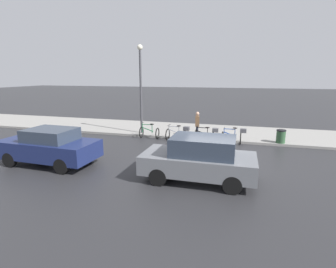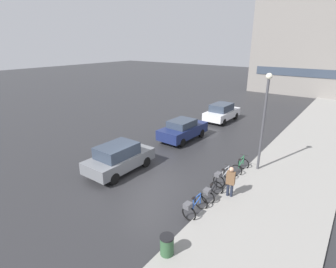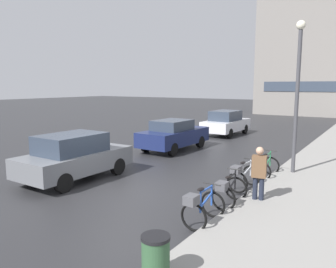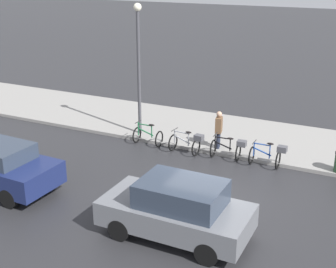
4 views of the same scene
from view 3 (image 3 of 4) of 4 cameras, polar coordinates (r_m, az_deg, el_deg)
ground_plane at (r=10.83m, az=-8.58°, el=-9.94°), size 140.00×140.00×0.00m
bicycle_nearest at (r=8.14m, az=5.76°, el=-12.49°), size 0.71×1.33×0.98m
bicycle_second at (r=9.47m, az=10.42°, el=-9.67°), size 0.76×1.35×0.97m
bicycle_third at (r=11.02m, az=12.90°, el=-7.07°), size 0.79×1.41×0.96m
bicycle_farthest at (r=12.75m, az=16.76°, el=-5.57°), size 0.69×1.13×0.97m
car_grey at (r=12.38m, az=-16.00°, el=-3.76°), size 1.99×4.16×1.68m
car_navy at (r=17.36m, az=0.97°, el=-0.12°), size 2.03×4.36×1.60m
car_white at (r=23.01m, az=10.06°, el=1.95°), size 1.98×4.31×1.68m
pedestrian at (r=9.75m, az=15.56°, el=-6.44°), size 0.44×0.31×1.68m
streetlamp at (r=12.98m, az=21.65°, el=8.04°), size 0.33×0.33×5.69m
trash_bin at (r=6.00m, az=-2.16°, el=-21.07°), size 0.51×0.51×0.88m
building_facade_main at (r=42.66m, az=25.90°, el=15.32°), size 14.06×7.23×18.20m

